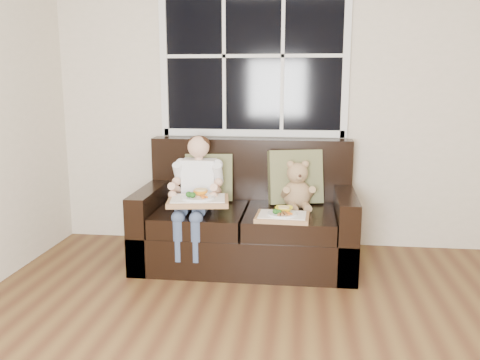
# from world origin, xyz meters

# --- Properties ---
(room_walls) EXTENTS (4.52, 5.02, 2.71)m
(room_walls) POSITION_xyz_m (0.00, 0.00, 1.59)
(room_walls) COLOR beige
(room_walls) RESTS_ON ground
(window_back) EXTENTS (1.62, 0.04, 1.37)m
(window_back) POSITION_xyz_m (-0.51, 2.48, 1.65)
(window_back) COLOR black
(window_back) RESTS_ON room_walls
(loveseat) EXTENTS (1.70, 0.92, 0.96)m
(loveseat) POSITION_xyz_m (-0.51, 2.02, 0.31)
(loveseat) COLOR black
(loveseat) RESTS_ON ground
(pillow_left) EXTENTS (0.41, 0.23, 0.40)m
(pillow_left) POSITION_xyz_m (-0.85, 2.17, 0.65)
(pillow_left) COLOR olive
(pillow_left) RESTS_ON loveseat
(pillow_right) EXTENTS (0.47, 0.30, 0.45)m
(pillow_right) POSITION_xyz_m (-0.13, 2.17, 0.67)
(pillow_right) COLOR olive
(pillow_right) RESTS_ON loveseat
(child) EXTENTS (0.39, 0.60, 0.87)m
(child) POSITION_xyz_m (-0.90, 1.90, 0.65)
(child) COLOR white
(child) RESTS_ON loveseat
(teddy_bear) EXTENTS (0.26, 0.31, 0.39)m
(teddy_bear) POSITION_xyz_m (-0.11, 2.03, 0.61)
(teddy_bear) COLOR tan
(teddy_bear) RESTS_ON loveseat
(tray_left) EXTENTS (0.50, 0.41, 0.10)m
(tray_left) POSITION_xyz_m (-0.84, 1.68, 0.58)
(tray_left) COLOR #9C7546
(tray_left) RESTS_ON child
(tray_right) EXTENTS (0.40, 0.31, 0.09)m
(tray_right) POSITION_xyz_m (-0.21, 1.66, 0.48)
(tray_right) COLOR #9C7546
(tray_right) RESTS_ON loveseat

